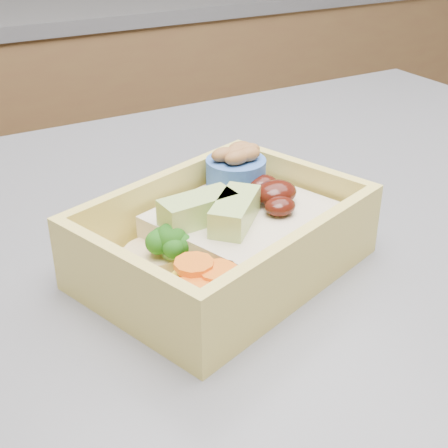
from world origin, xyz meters
TOP-DOWN VIEW (x-y plane):
  - bento_box at (0.11, -0.04)m, footprint 0.23×0.19m

SIDE VIEW (x-z plane):
  - bento_box at x=0.11m, z-range 0.91..0.98m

